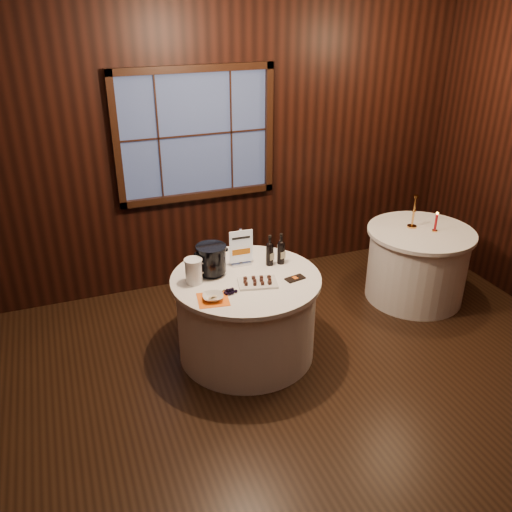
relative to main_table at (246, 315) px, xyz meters
name	(u,v)px	position (x,y,z in m)	size (l,w,h in m)	color
ground	(292,426)	(0.00, -1.00, -0.39)	(6.00, 6.00, 0.00)	black
back_wall	(195,145)	(0.00, 1.48, 1.16)	(6.00, 0.10, 3.00)	black
main_table	(246,315)	(0.00, 0.00, 0.00)	(1.28, 1.28, 0.77)	white
side_table	(417,264)	(2.00, 0.30, 0.00)	(1.08, 1.08, 0.77)	white
sign_stand	(241,253)	(0.04, 0.24, 0.50)	(0.21, 0.11, 0.34)	silver
port_bottle_left	(270,252)	(0.27, 0.14, 0.50)	(0.07, 0.08, 0.28)	black
port_bottle_right	(281,251)	(0.38, 0.13, 0.51)	(0.07, 0.07, 0.28)	black
ice_bucket	(211,259)	(-0.25, 0.15, 0.52)	(0.26, 0.26, 0.27)	black
chocolate_plate	(258,282)	(0.05, -0.15, 0.40)	(0.36, 0.28, 0.05)	white
chocolate_box	(295,278)	(0.37, -0.18, 0.39)	(0.17, 0.08, 0.01)	black
grape_bunch	(230,291)	(-0.21, -0.21, 0.40)	(0.18, 0.07, 0.04)	black
glass_pitcher	(194,271)	(-0.43, 0.06, 0.49)	(0.20, 0.15, 0.22)	white
orange_napkin	(213,299)	(-0.37, -0.26, 0.38)	(0.24, 0.24, 0.00)	orange
cracker_bowl	(213,297)	(-0.37, -0.26, 0.41)	(0.16, 0.16, 0.04)	white
brass_candlestick	(413,216)	(1.96, 0.41, 0.51)	(0.10, 0.10, 0.35)	gold
red_candle	(436,224)	(2.11, 0.24, 0.46)	(0.06, 0.06, 0.21)	gold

